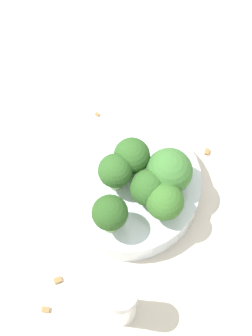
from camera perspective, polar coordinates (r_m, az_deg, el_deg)
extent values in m
plane|color=beige|center=(0.64, 0.00, -2.43)|extent=(3.00, 3.00, 0.00)
cylinder|color=silver|center=(0.62, 0.00, -1.81)|extent=(0.16, 0.16, 0.03)
cylinder|color=#84AD66|center=(0.57, -1.59, -5.37)|extent=(0.02, 0.02, 0.03)
sphere|color=#28511E|center=(0.55, -1.64, -4.57)|extent=(0.04, 0.04, 0.04)
cylinder|color=#8EB770|center=(0.59, -0.91, -1.40)|extent=(0.02, 0.02, 0.03)
sphere|color=#2D5B23|center=(0.57, -0.94, -0.53)|extent=(0.04, 0.04, 0.04)
cylinder|color=#84AD66|center=(0.60, 0.58, 0.37)|extent=(0.02, 0.02, 0.03)
sphere|color=#2D5B23|center=(0.58, 0.60, 1.26)|extent=(0.04, 0.04, 0.04)
cylinder|color=#84AD66|center=(0.59, 2.25, -2.67)|extent=(0.02, 0.02, 0.02)
sphere|color=#2D5B23|center=(0.58, 2.31, -2.01)|extent=(0.04, 0.04, 0.04)
cylinder|color=#8EB770|center=(0.59, 3.87, -4.07)|extent=(0.02, 0.02, 0.02)
sphere|color=#386B28|center=(0.57, 3.98, -3.41)|extent=(0.04, 0.04, 0.04)
cylinder|color=#8EB770|center=(0.60, 4.28, -1.11)|extent=(0.02, 0.02, 0.02)
sphere|color=#3D7533|center=(0.58, 4.40, -0.34)|extent=(0.05, 0.05, 0.05)
cylinder|color=silver|center=(0.57, -0.46, -13.74)|extent=(0.03, 0.03, 0.06)
cylinder|color=#B7B7BC|center=(0.53, -0.49, -12.82)|extent=(0.03, 0.03, 0.02)
cube|color=olive|center=(0.61, -6.96, -11.19)|extent=(0.01, 0.01, 0.01)
cube|color=olive|center=(0.69, -2.94, 5.52)|extent=(0.01, 0.01, 0.01)
cube|color=olive|center=(0.67, 8.26, 1.72)|extent=(0.01, 0.01, 0.01)
cube|color=olive|center=(0.60, -8.18, -14.02)|extent=(0.01, 0.01, 0.01)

